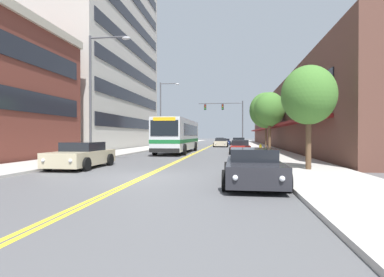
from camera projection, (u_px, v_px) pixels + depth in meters
ground_plane at (210, 146)px, 48.94m from camera, size 240.00×240.00×0.00m
sidewalk_left at (166, 145)px, 49.95m from camera, size 3.73×106.00×0.13m
sidewalk_right at (256, 146)px, 47.93m from camera, size 3.73×106.00×0.13m
centre_line at (210, 146)px, 48.94m from camera, size 0.34×106.00×0.01m
office_tower_left at (91, 49)px, 40.59m from camera, size 12.08×24.72×26.91m
storefront_row_right at (296, 121)px, 47.06m from camera, size 9.10×68.00×8.09m
city_bus at (178, 134)px, 30.31m from camera, size 2.91×12.43×3.27m
car_beige_parked_left_near at (82, 156)px, 16.02m from camera, size 2.20×4.64×1.37m
car_silver_parked_left_mid at (177, 143)px, 43.16m from camera, size 2.01×4.31×1.39m
car_charcoal_parked_right_foreground at (253, 167)px, 10.66m from camera, size 2.10×4.73×1.26m
car_black_parked_right_mid at (239, 143)px, 41.80m from camera, size 2.07×4.86×1.43m
car_white_parked_right_far at (237, 142)px, 54.32m from camera, size 1.98×4.84×1.22m
car_red_parked_right_end at (240, 147)px, 28.46m from camera, size 2.04×4.33×1.30m
car_dark_grey_moving_lead at (220, 141)px, 63.14m from camera, size 2.04×4.59×1.27m
car_champagne_moving_second at (221, 143)px, 45.49m from camera, size 2.17×4.32×1.32m
car_navy_moving_third at (225, 142)px, 54.01m from camera, size 2.13×4.18×1.16m
traffic_signal_mast at (228, 114)px, 48.84m from camera, size 7.28×0.38×7.35m
street_lamp_left_near at (96, 87)px, 18.93m from camera, size 2.74×0.28×8.05m
street_lamp_left_far at (163, 110)px, 37.25m from camera, size 2.47×0.28×8.33m
street_tree_right_near at (309, 95)px, 14.16m from camera, size 2.54×2.54×4.92m
street_tree_right_mid at (270, 109)px, 24.34m from camera, size 2.48×2.48×5.12m
street_tree_right_far at (266, 110)px, 34.74m from camera, size 3.78×3.78×6.60m
fire_hydrant at (260, 149)px, 24.89m from camera, size 0.31×0.23×0.90m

